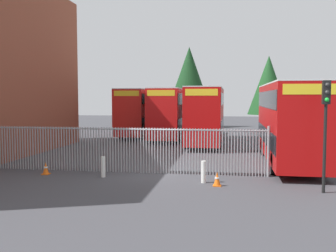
{
  "coord_description": "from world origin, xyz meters",
  "views": [
    {
      "loc": [
        3.57,
        -18.21,
        3.65
      ],
      "look_at": [
        0.0,
        4.0,
        2.0
      ],
      "focal_mm": 41.48,
      "sensor_mm": 36.0,
      "label": 1
    }
  ],
  "objects_px": {
    "bollard_near_left": "(103,167)",
    "traffic_light_kerbside": "(326,115)",
    "double_decker_bus_far_back": "(172,111)",
    "traffic_cone_by_gate": "(217,179)",
    "double_decker_bus_behind_fence_right": "(141,110)",
    "traffic_cone_near_kerb": "(46,168)",
    "double_decker_bus_near_gate": "(289,120)",
    "bollard_center_front": "(204,172)",
    "double_decker_bus_behind_fence_left": "(206,113)"
  },
  "relations": [
    {
      "from": "bollard_near_left",
      "to": "traffic_light_kerbside",
      "type": "relative_size",
      "value": 0.22
    },
    {
      "from": "traffic_cone_by_gate",
      "to": "traffic_cone_near_kerb",
      "type": "relative_size",
      "value": 1.0
    },
    {
      "from": "bollard_center_front",
      "to": "traffic_light_kerbside",
      "type": "bearing_deg",
      "value": -12.56
    },
    {
      "from": "double_decker_bus_far_back",
      "to": "bollard_near_left",
      "type": "bearing_deg",
      "value": -91.82
    },
    {
      "from": "double_decker_bus_far_back",
      "to": "traffic_cone_by_gate",
      "type": "bearing_deg",
      "value": -75.67
    },
    {
      "from": "traffic_light_kerbside",
      "to": "double_decker_bus_far_back",
      "type": "bearing_deg",
      "value": 114.91
    },
    {
      "from": "double_decker_bus_behind_fence_left",
      "to": "traffic_cone_near_kerb",
      "type": "height_order",
      "value": "double_decker_bus_behind_fence_left"
    },
    {
      "from": "double_decker_bus_behind_fence_left",
      "to": "traffic_cone_by_gate",
      "type": "relative_size",
      "value": 18.32
    },
    {
      "from": "traffic_cone_by_gate",
      "to": "traffic_light_kerbside",
      "type": "relative_size",
      "value": 0.14
    },
    {
      "from": "traffic_cone_near_kerb",
      "to": "traffic_light_kerbside",
      "type": "xyz_separation_m",
      "value": [
        12.21,
        -1.68,
        2.7
      ]
    },
    {
      "from": "double_decker_bus_behind_fence_right",
      "to": "traffic_cone_by_gate",
      "type": "relative_size",
      "value": 18.32
    },
    {
      "from": "traffic_cone_near_kerb",
      "to": "traffic_light_kerbside",
      "type": "distance_m",
      "value": 12.62
    },
    {
      "from": "double_decker_bus_behind_fence_left",
      "to": "double_decker_bus_far_back",
      "type": "bearing_deg",
      "value": 132.7
    },
    {
      "from": "traffic_cone_near_kerb",
      "to": "bollard_center_front",
      "type": "bearing_deg",
      "value": -4.85
    },
    {
      "from": "double_decker_bus_near_gate",
      "to": "double_decker_bus_behind_fence_left",
      "type": "bearing_deg",
      "value": 120.67
    },
    {
      "from": "double_decker_bus_behind_fence_right",
      "to": "traffic_light_kerbside",
      "type": "bearing_deg",
      "value": -60.23
    },
    {
      "from": "double_decker_bus_behind_fence_right",
      "to": "double_decker_bus_far_back",
      "type": "bearing_deg",
      "value": -33.66
    },
    {
      "from": "double_decker_bus_near_gate",
      "to": "double_decker_bus_behind_fence_left",
      "type": "height_order",
      "value": "same"
    },
    {
      "from": "bollard_near_left",
      "to": "double_decker_bus_behind_fence_left",
      "type": "bearing_deg",
      "value": 74.25
    },
    {
      "from": "double_decker_bus_behind_fence_right",
      "to": "traffic_cone_near_kerb",
      "type": "distance_m",
      "value": 19.48
    },
    {
      "from": "double_decker_bus_behind_fence_right",
      "to": "double_decker_bus_far_back",
      "type": "distance_m",
      "value": 3.94
    },
    {
      "from": "bollard_near_left",
      "to": "traffic_cone_near_kerb",
      "type": "height_order",
      "value": "bollard_near_left"
    },
    {
      "from": "double_decker_bus_behind_fence_right",
      "to": "traffic_cone_near_kerb",
      "type": "bearing_deg",
      "value": -90.51
    },
    {
      "from": "bollard_near_left",
      "to": "traffic_cone_by_gate",
      "type": "distance_m",
      "value": 5.33
    },
    {
      "from": "double_decker_bus_behind_fence_right",
      "to": "traffic_cone_by_gate",
      "type": "xyz_separation_m",
      "value": [
        7.97,
        -20.52,
        -2.13
      ]
    },
    {
      "from": "double_decker_bus_near_gate",
      "to": "double_decker_bus_far_back",
      "type": "distance_m",
      "value": 14.77
    },
    {
      "from": "bollard_near_left",
      "to": "traffic_cone_by_gate",
      "type": "xyz_separation_m",
      "value": [
        5.24,
        -0.99,
        -0.19
      ]
    },
    {
      "from": "double_decker_bus_behind_fence_right",
      "to": "bollard_near_left",
      "type": "xyz_separation_m",
      "value": [
        2.73,
        -19.53,
        -1.95
      ]
    },
    {
      "from": "traffic_cone_by_gate",
      "to": "bollard_near_left",
      "type": "bearing_deg",
      "value": 169.28
    },
    {
      "from": "double_decker_bus_behind_fence_left",
      "to": "traffic_light_kerbside",
      "type": "xyz_separation_m",
      "value": [
        5.43,
        -15.26,
        0.56
      ]
    },
    {
      "from": "double_decker_bus_far_back",
      "to": "traffic_light_kerbside",
      "type": "xyz_separation_m",
      "value": [
        8.76,
        -18.86,
        0.56
      ]
    },
    {
      "from": "double_decker_bus_behind_fence_left",
      "to": "bollard_near_left",
      "type": "relative_size",
      "value": 11.38
    },
    {
      "from": "traffic_cone_by_gate",
      "to": "traffic_light_kerbside",
      "type": "height_order",
      "value": "traffic_light_kerbside"
    },
    {
      "from": "double_decker_bus_near_gate",
      "to": "double_decker_bus_behind_fence_right",
      "type": "bearing_deg",
      "value": 129.16
    },
    {
      "from": "bollard_center_front",
      "to": "traffic_cone_by_gate",
      "type": "bearing_deg",
      "value": -40.89
    },
    {
      "from": "double_decker_bus_near_gate",
      "to": "traffic_cone_near_kerb",
      "type": "height_order",
      "value": "double_decker_bus_near_gate"
    },
    {
      "from": "double_decker_bus_near_gate",
      "to": "bollard_near_left",
      "type": "distance_m",
      "value": 10.53
    },
    {
      "from": "traffic_light_kerbside",
      "to": "bollard_near_left",
      "type": "bearing_deg",
      "value": 170.76
    },
    {
      "from": "double_decker_bus_near_gate",
      "to": "double_decker_bus_far_back",
      "type": "xyz_separation_m",
      "value": [
        -8.39,
        12.15,
        0.0
      ]
    },
    {
      "from": "bollard_near_left",
      "to": "traffic_light_kerbside",
      "type": "bearing_deg",
      "value": -9.24
    },
    {
      "from": "bollard_center_front",
      "to": "traffic_cone_by_gate",
      "type": "distance_m",
      "value": 0.81
    },
    {
      "from": "double_decker_bus_behind_fence_right",
      "to": "traffic_cone_by_gate",
      "type": "bearing_deg",
      "value": -68.79
    },
    {
      "from": "double_decker_bus_behind_fence_left",
      "to": "bollard_near_left",
      "type": "distance_m",
      "value": 14.41
    },
    {
      "from": "double_decker_bus_behind_fence_left",
      "to": "double_decker_bus_far_back",
      "type": "xyz_separation_m",
      "value": [
        -3.32,
        3.6,
        0.0
      ]
    },
    {
      "from": "double_decker_bus_near_gate",
      "to": "double_decker_bus_behind_fence_left",
      "type": "relative_size",
      "value": 1.0
    },
    {
      "from": "double_decker_bus_far_back",
      "to": "traffic_cone_by_gate",
      "type": "distance_m",
      "value": 19.05
    },
    {
      "from": "double_decker_bus_behind_fence_right",
      "to": "traffic_light_kerbside",
      "type": "distance_m",
      "value": 24.25
    },
    {
      "from": "bollard_near_left",
      "to": "double_decker_bus_far_back",
      "type": "bearing_deg",
      "value": 88.18
    },
    {
      "from": "double_decker_bus_far_back",
      "to": "double_decker_bus_near_gate",
      "type": "bearing_deg",
      "value": -55.37
    },
    {
      "from": "double_decker_bus_behind_fence_left",
      "to": "bollard_center_front",
      "type": "xyz_separation_m",
      "value": [
        0.76,
        -14.22,
        -1.95
      ]
    }
  ]
}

